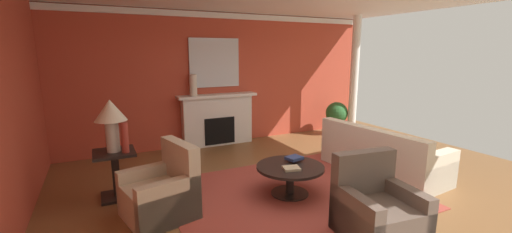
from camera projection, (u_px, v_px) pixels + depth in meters
ground_plane at (299, 193)px, 4.89m from camera, size 9.13×9.13×0.00m
wall_fireplace at (222, 79)px, 7.46m from camera, size 7.62×0.12×2.96m
crown_moulding at (222, 16)px, 7.12m from camera, size 7.62×0.08×0.12m
area_rug at (290, 194)px, 4.86m from camera, size 3.43×2.75×0.01m
fireplace at (218, 121)px, 7.37m from camera, size 1.80×0.35×1.17m
mantel_mirror at (215, 63)px, 7.22m from camera, size 1.15×0.04×1.08m
sofa at (380, 157)px, 5.65m from camera, size 1.09×2.17×0.85m
armchair_near_window at (162, 194)px, 4.17m from camera, size 0.96×0.96×0.95m
armchair_facing_fireplace at (377, 212)px, 3.69m from camera, size 0.89×0.89×0.95m
coffee_table at (290, 173)px, 4.80m from camera, size 1.00×1.00×0.45m
side_table at (116, 171)px, 4.69m from camera, size 0.56×0.56×0.70m
table_lamp at (111, 115)px, 4.53m from camera, size 0.44×0.44×0.75m
vase_mantel_left at (193, 85)px, 6.93m from camera, size 0.16×0.16×0.46m
vase_on_side_table at (125, 137)px, 4.55m from camera, size 0.10×0.10×0.44m
book_red_cover at (291, 168)px, 4.63m from camera, size 0.27×0.25×0.03m
book_art_folio at (294, 158)px, 4.95m from camera, size 0.27×0.24×0.04m
potted_plant at (337, 115)px, 8.35m from camera, size 0.56×0.56×0.83m
column_white at (354, 77)px, 8.03m from camera, size 0.20×0.20×2.96m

